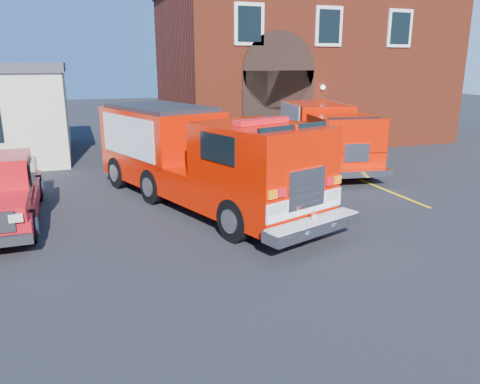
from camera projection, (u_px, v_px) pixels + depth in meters
name	position (u px, v px, depth m)	size (l,w,h in m)	color
ground	(226.00, 227.00, 12.86)	(100.00, 100.00, 0.00)	black
parking_stripe_near	(399.00, 196.00, 15.84)	(0.12, 3.00, 0.01)	yellow
parking_stripe_mid	(351.00, 176.00, 18.57)	(0.12, 3.00, 0.01)	yellow
parking_stripe_far	(315.00, 162.00, 21.30)	(0.12, 3.00, 0.01)	yellow
fire_station	(299.00, 64.00, 27.31)	(15.20, 10.20, 8.45)	maroon
fire_engine	(199.00, 156.00, 14.51)	(5.72, 10.00, 2.98)	black
secondary_truck	(321.00, 132.00, 20.39)	(3.74, 8.31, 2.60)	black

